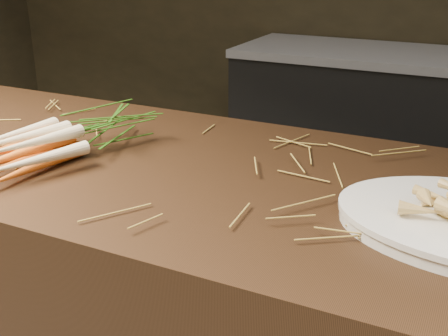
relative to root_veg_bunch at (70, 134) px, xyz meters
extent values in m
cube|color=black|center=(0.50, 1.92, -0.54)|extent=(1.80, 0.60, 0.80)
cube|color=#99999E|center=(0.50, 1.92, -0.12)|extent=(1.82, 0.62, 0.04)
cone|color=orange|center=(-0.07, -0.12, -0.03)|extent=(0.07, 0.27, 0.03)
cone|color=orange|center=(-0.03, -0.13, -0.03)|extent=(0.09, 0.27, 0.03)
cone|color=orange|center=(0.02, -0.13, -0.03)|extent=(0.06, 0.27, 0.03)
cone|color=orange|center=(-0.05, -0.13, 0.00)|extent=(0.10, 0.26, 0.03)
cone|color=orange|center=(-0.01, -0.14, 0.00)|extent=(0.07, 0.27, 0.03)
cone|color=beige|center=(-0.06, -0.11, 0.02)|extent=(0.04, 0.25, 0.04)
cone|color=beige|center=(-0.02, -0.13, 0.02)|extent=(0.08, 0.25, 0.04)
cone|color=beige|center=(0.01, -0.12, 0.02)|extent=(0.07, 0.25, 0.04)
cone|color=beige|center=(0.03, -0.16, 0.00)|extent=(0.11, 0.24, 0.03)
ellipsoid|color=#2C5C12|center=(0.02, 0.10, 0.00)|extent=(0.20, 0.25, 0.08)
camera|label=1|loc=(0.80, -0.88, 0.38)|focal=45.00mm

